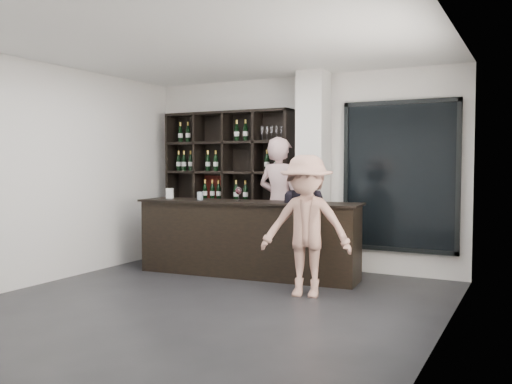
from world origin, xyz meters
The scene contains 12 objects.
floor centered at (0.00, 0.00, -0.01)m, with size 5.00×5.50×0.01m, color black.
wine_shelf centered at (-1.15, 2.57, 1.20)m, with size 2.20×0.35×2.40m, color black, non-canonical shape.
structural_column centered at (0.35, 2.47, 1.45)m, with size 0.40×0.40×2.90m, color silver.
glass_panel centered at (1.55, 2.69, 1.40)m, with size 1.60×0.08×2.10m.
tasting_counter centered at (-0.35, 1.75, 0.53)m, with size 3.20×0.66×1.05m.
taster_pink centered at (-0.15, 2.40, 0.98)m, with size 0.72×0.47×1.97m, color beige.
taster_black centered at (0.43, 1.93, 0.82)m, with size 0.79×0.62×1.63m, color black.
customer centered at (0.83, 1.05, 0.84)m, with size 1.09×0.62×1.68m, color #A17363.
wine_glass centered at (-0.45, 1.69, 1.16)m, with size 0.09×0.09×0.23m, color white, non-canonical shape.
spit_cup centered at (-1.06, 1.63, 1.11)m, with size 0.09×0.09×0.12m, color silver.
napkin_stack centered at (0.56, 1.74, 1.06)m, with size 0.12×0.12×0.02m, color white.
card_stand centered at (-1.65, 1.70, 1.13)m, with size 0.10×0.05×0.15m, color white.
Camera 1 is at (3.27, -4.88, 1.59)m, focal length 38.00 mm.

